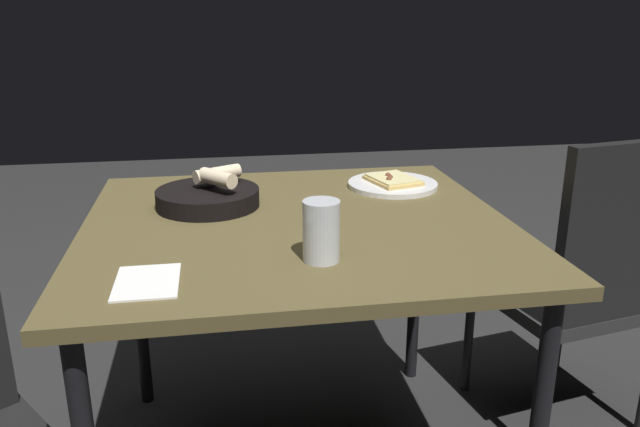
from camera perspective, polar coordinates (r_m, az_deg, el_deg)
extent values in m
cube|color=brown|center=(1.56, -2.06, -1.11)|extent=(0.97, 1.03, 0.03)
cylinder|color=black|center=(2.10, -16.07, -7.68)|extent=(0.04, 0.04, 0.72)
cylinder|color=black|center=(2.18, 8.58, -6.14)|extent=(0.04, 0.04, 0.72)
cylinder|color=white|center=(1.85, 6.58, 2.62)|extent=(0.26, 0.26, 0.01)
cube|color=tan|center=(1.85, 6.59, 2.97)|extent=(0.18, 0.16, 0.01)
cube|color=beige|center=(1.84, 6.60, 3.21)|extent=(0.16, 0.15, 0.01)
sphere|color=brown|center=(1.86, 6.15, 3.46)|extent=(0.02, 0.02, 0.02)
sphere|color=brown|center=(1.81, 6.24, 3.10)|extent=(0.02, 0.02, 0.02)
sphere|color=brown|center=(1.83, 6.36, 3.28)|extent=(0.02, 0.02, 0.02)
cylinder|color=black|center=(1.68, -10.09, 1.40)|extent=(0.27, 0.27, 0.05)
cylinder|color=beige|center=(1.69, -9.26, 3.56)|extent=(0.09, 0.13, 0.04)
cylinder|color=beige|center=(1.63, -9.23, 3.19)|extent=(0.11, 0.10, 0.04)
cylinder|color=#A92114|center=(1.62, -10.73, 0.68)|extent=(0.06, 0.06, 0.03)
cylinder|color=silver|center=(1.28, 0.12, -1.59)|extent=(0.08, 0.08, 0.13)
cylinder|color=#B47E1F|center=(1.29, 0.12, -2.47)|extent=(0.07, 0.07, 0.08)
cube|color=white|center=(1.25, -15.35, -5.98)|extent=(0.16, 0.12, 0.00)
cube|color=#2A2A2A|center=(2.09, 20.96, -6.79)|extent=(0.51, 0.51, 0.04)
cube|color=black|center=(1.86, 25.83, -1.58)|extent=(0.11, 0.42, 0.49)
cylinder|color=black|center=(2.42, 20.92, -8.93)|extent=(0.03, 0.03, 0.39)
cylinder|color=black|center=(2.21, 13.26, -10.88)|extent=(0.03, 0.03, 0.39)
cylinder|color=black|center=(1.95, 19.54, -15.69)|extent=(0.03, 0.03, 0.39)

